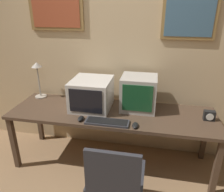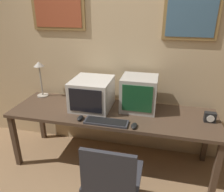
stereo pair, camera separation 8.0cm
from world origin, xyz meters
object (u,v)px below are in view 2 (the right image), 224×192
object	(u,v)px
desk_clock	(210,117)
desk_lamp	(40,73)
monitor_right	(139,93)
mouse_near_keyboard	(134,126)
office_chair	(112,188)
keyboard_main	(106,122)
mouse_far_corner	(80,118)
monitor_left	(92,93)

from	to	relation	value
desk_clock	desk_lamp	size ratio (longest dim) A/B	0.24
monitor_right	mouse_near_keyboard	bearing A→B (deg)	-88.65
mouse_near_keyboard	desk_lamp	world-z (taller)	desk_lamp
mouse_near_keyboard	office_chair	distance (m)	0.62
monitor_right	keyboard_main	bearing A→B (deg)	-124.82
desk_clock	mouse_far_corner	bearing A→B (deg)	-168.69
mouse_near_keyboard	desk_lamp	size ratio (longest dim) A/B	0.25
monitor_left	monitor_right	bearing A→B (deg)	7.09
keyboard_main	desk_lamp	bearing A→B (deg)	153.45
mouse_near_keyboard	office_chair	size ratio (longest dim) A/B	0.14
monitor_right	mouse_far_corner	size ratio (longest dim) A/B	3.55
monitor_left	monitor_right	size ratio (longest dim) A/B	1.21
monitor_left	mouse_far_corner	xyz separation A→B (m)	(-0.03, -0.33, -0.15)
monitor_right	desk_lamp	xyz separation A→B (m)	(-1.29, 0.10, 0.13)
keyboard_main	mouse_near_keyboard	distance (m)	0.29
monitor_left	keyboard_main	distance (m)	0.45
monitor_right	mouse_far_corner	bearing A→B (deg)	-144.92
mouse_far_corner	keyboard_main	bearing A→B (deg)	-1.37
mouse_near_keyboard	desk_clock	xyz separation A→B (m)	(0.75, 0.29, 0.04)
office_chair	mouse_near_keyboard	bearing A→B (deg)	78.63
keyboard_main	monitor_left	bearing A→B (deg)	127.07
keyboard_main	desk_clock	bearing A→B (deg)	14.66
monitor_left	desk_lamp	world-z (taller)	desk_lamp
mouse_near_keyboard	office_chair	bearing A→B (deg)	-101.37
monitor_left	desk_clock	bearing A→B (deg)	-2.95
desk_lamp	office_chair	bearing A→B (deg)	-40.70
monitor_left	desk_clock	size ratio (longest dim) A/B	4.22
monitor_left	desk_clock	xyz separation A→B (m)	(1.30, -0.07, -0.12)
mouse_far_corner	office_chair	world-z (taller)	office_chair
monitor_left	mouse_far_corner	size ratio (longest dim) A/B	4.28
monitor_left	mouse_far_corner	distance (m)	0.37
monitor_left	mouse_far_corner	bearing A→B (deg)	-95.14
desk_lamp	keyboard_main	bearing A→B (deg)	-26.55
keyboard_main	desk_lamp	xyz separation A→B (m)	(-1.01, 0.50, 0.31)
mouse_far_corner	monitor_left	bearing A→B (deg)	84.86
mouse_near_keyboard	mouse_far_corner	distance (m)	0.58
desk_clock	desk_lamp	distance (m)	2.08
keyboard_main	mouse_far_corner	distance (m)	0.29
mouse_far_corner	desk_lamp	xyz separation A→B (m)	(-0.72, 0.50, 0.30)
monitor_left	office_chair	xyz separation A→B (m)	(0.45, -0.87, -0.49)
desk_lamp	monitor_left	bearing A→B (deg)	-12.29
desk_clock	office_chair	distance (m)	1.23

